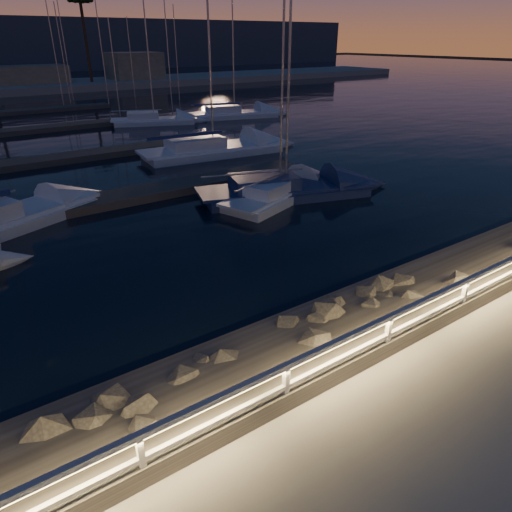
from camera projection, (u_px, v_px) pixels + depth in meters
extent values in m
plane|color=gray|center=(355.00, 368.00, 10.24)|extent=(400.00, 400.00, 0.00)
cube|color=gray|center=(453.00, 445.00, 8.44)|extent=(240.00, 5.00, 0.20)
cube|color=slate|center=(310.00, 346.00, 11.48)|extent=(240.00, 3.45, 1.29)
plane|color=black|center=(350.00, 409.00, 10.76)|extent=(400.00, 400.00, 0.00)
cube|color=white|center=(142.00, 459.00, 7.45)|extent=(0.11, 0.11, 1.00)
cube|color=white|center=(286.00, 386.00, 8.99)|extent=(0.11, 0.11, 1.00)
cube|color=white|center=(388.00, 335.00, 10.54)|extent=(0.11, 0.11, 1.00)
cube|color=white|center=(464.00, 297.00, 12.09)|extent=(0.11, 0.11, 1.00)
cube|color=white|center=(359.00, 332.00, 9.81)|extent=(44.00, 0.12, 0.12)
cube|color=white|center=(357.00, 350.00, 10.02)|extent=(44.00, 0.09, 0.09)
cube|color=#E6BA67|center=(360.00, 335.00, 9.83)|extent=(44.00, 0.04, 0.03)
sphere|color=slate|center=(334.00, 310.00, 13.25)|extent=(0.88, 0.88, 0.88)
sphere|color=slate|center=(249.00, 389.00, 9.77)|extent=(0.78, 0.78, 0.78)
sphere|color=slate|center=(411.00, 303.00, 13.06)|extent=(0.79, 0.79, 0.79)
sphere|color=slate|center=(181.00, 403.00, 9.58)|extent=(0.91, 0.91, 0.91)
sphere|color=slate|center=(387.00, 299.00, 13.53)|extent=(0.81, 0.81, 0.81)
sphere|color=slate|center=(444.00, 265.00, 15.82)|extent=(0.71, 0.71, 0.71)
cube|color=#554D46|center=(115.00, 199.00, 22.25)|extent=(22.00, 2.00, 0.40)
cube|color=#554D46|center=(62.00, 159.00, 29.64)|extent=(22.00, 2.00, 0.40)
cube|color=#554D46|center=(26.00, 131.00, 38.52)|extent=(22.00, 2.00, 0.40)
cube|color=#554D46|center=(3.00, 113.00, 47.39)|extent=(22.00, 2.00, 0.40)
cube|color=gray|center=(32.00, 77.00, 69.27)|extent=(10.00, 6.00, 3.00)
cube|color=gray|center=(135.00, 68.00, 76.43)|extent=(8.00, 7.00, 4.60)
cylinder|color=#473321|center=(86.00, 41.00, 69.07)|extent=(0.44, 0.44, 11.50)
cube|color=white|center=(280.00, 195.00, 22.97)|extent=(7.34, 4.51, 0.50)
cube|color=white|center=(280.00, 189.00, 22.83)|extent=(7.78, 4.37, 0.14)
cube|color=white|center=(269.00, 187.00, 21.98)|extent=(3.13, 2.54, 0.59)
cylinder|color=#9D9DA1|center=(283.00, 55.00, 20.17)|extent=(0.11, 0.11, 12.10)
cylinder|color=#9D9DA1|center=(263.00, 180.00, 21.43)|extent=(4.13, 1.52, 0.07)
cube|color=navy|center=(285.00, 194.00, 23.16)|extent=(8.69, 5.10, 0.55)
cube|color=navy|center=(286.00, 187.00, 23.00)|extent=(9.22, 4.91, 0.15)
cube|color=navy|center=(264.00, 182.00, 22.54)|extent=(3.68, 2.93, 0.65)
cylinder|color=#9D9DA1|center=(290.00, 26.00, 19.86)|extent=(0.12, 0.12, 14.31)
cylinder|color=#9D9DA1|center=(253.00, 173.00, 22.17)|extent=(4.94, 1.62, 0.08)
cube|color=white|center=(4.00, 225.00, 19.26)|extent=(8.19, 5.42, 0.61)
cube|color=white|center=(2.00, 217.00, 19.09)|extent=(8.64, 5.32, 0.17)
cube|color=white|center=(214.00, 153.00, 31.34)|extent=(9.62, 4.07, 0.63)
cube|color=white|center=(213.00, 147.00, 31.17)|extent=(10.34, 3.68, 0.17)
cube|color=white|center=(195.00, 143.00, 30.43)|extent=(3.86, 2.70, 0.74)
cylinder|color=#9D9DA1|center=(208.00, 11.00, 27.61)|extent=(0.14, 0.14, 16.22)
cylinder|color=#9D9DA1|center=(186.00, 135.00, 29.90)|extent=(5.82, 0.70, 0.09)
cube|color=white|center=(155.00, 122.00, 42.48)|extent=(7.57, 4.88, 0.52)
cube|color=white|center=(154.00, 119.00, 42.33)|extent=(8.00, 4.76, 0.14)
cube|color=white|center=(143.00, 116.00, 41.98)|extent=(3.26, 2.70, 0.61)
cylinder|color=#9D9DA1|center=(147.00, 44.00, 39.59)|extent=(0.11, 0.11, 12.49)
cylinder|color=#9D9DA1|center=(137.00, 110.00, 41.68)|extent=(4.21, 1.72, 0.08)
cube|color=white|center=(234.00, 116.00, 45.96)|extent=(8.84, 5.05, 0.56)
cube|color=white|center=(234.00, 112.00, 45.81)|extent=(9.40, 4.84, 0.15)
cube|color=white|center=(223.00, 109.00, 45.32)|extent=(3.72, 2.93, 0.66)
cylinder|color=#9D9DA1|center=(233.00, 30.00, 42.61)|extent=(0.12, 0.12, 14.58)
cylinder|color=#9D9DA1|center=(217.00, 104.00, 44.93)|extent=(5.06, 1.55, 0.08)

